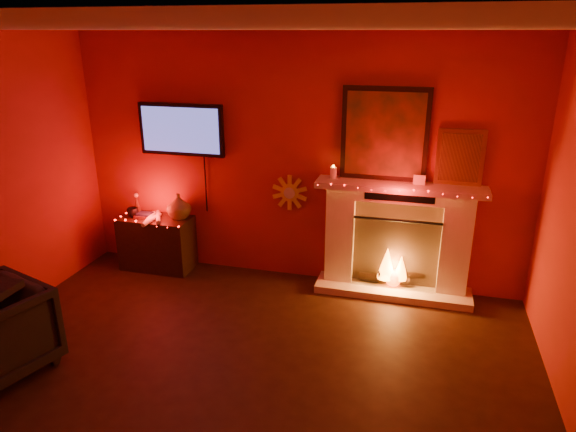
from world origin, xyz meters
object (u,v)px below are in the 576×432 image
tv (181,130)px  fireplace (396,229)px  sunburst_clock (290,193)px  console_table (159,239)px

tv → fireplace: bearing=-1.5°
sunburst_clock → console_table: sunburst_clock is taller
fireplace → sunburst_clock: size_ratio=5.45×
tv → sunburst_clock: size_ratio=3.10×
sunburst_clock → console_table: 1.68m
tv → console_table: tv is taller
fireplace → sunburst_clock: fireplace is taller
tv → sunburst_clock: bearing=1.2°
console_table → tv: bearing=32.1°
fireplace → tv: size_ratio=1.76×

